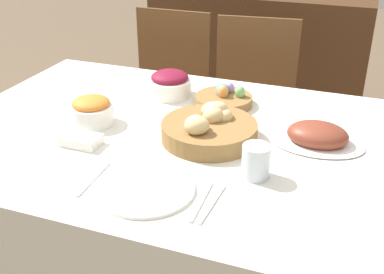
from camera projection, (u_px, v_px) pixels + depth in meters
name	position (u px, v px, depth m)	size (l,w,h in m)	color
dining_table	(195.00, 229.00, 1.76)	(1.71, 1.10, 0.76)	silver
chair_far_center	(252.00, 106.00, 2.48)	(0.47, 0.47, 0.92)	brown
chair_far_left	(166.00, 94.00, 2.63)	(0.42, 0.42, 0.92)	brown
sideboard	(257.00, 56.00, 3.41)	(1.48, 0.44, 0.87)	#4C2D19
bread_basket	(209.00, 128.00, 1.55)	(0.31, 0.31, 0.11)	olive
egg_basket	(224.00, 98.00, 1.81)	(0.22, 0.22, 0.08)	olive
ham_platter	(317.00, 136.00, 1.53)	(0.30, 0.21, 0.08)	white
beet_salad_bowl	(170.00, 84.00, 1.88)	(0.17, 0.17, 0.10)	white
carrot_bowl	(92.00, 111.00, 1.65)	(0.15, 0.15, 0.10)	white
dinner_plate	(145.00, 189.00, 1.29)	(0.27, 0.27, 0.01)	white
fork	(94.00, 179.00, 1.35)	(0.02, 0.19, 0.00)	silver
knife	(201.00, 201.00, 1.25)	(0.02, 0.19, 0.00)	silver
spoon	(212.00, 204.00, 1.24)	(0.02, 0.19, 0.00)	silver
drinking_cup	(256.00, 161.00, 1.34)	(0.08, 0.08, 0.10)	silver
butter_dish	(81.00, 140.00, 1.52)	(0.12, 0.08, 0.03)	white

